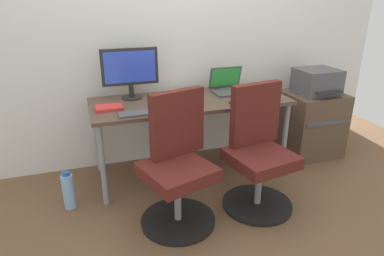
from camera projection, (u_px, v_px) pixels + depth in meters
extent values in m
plane|color=brown|center=(190.00, 171.00, 3.19)|extent=(5.28, 5.28, 0.00)
cube|color=white|center=(176.00, 24.00, 3.09)|extent=(4.40, 0.04, 2.60)
cube|color=brown|center=(190.00, 101.00, 2.94)|extent=(1.69, 0.68, 0.03)
cylinder|color=gray|center=(103.00, 166.00, 2.58)|extent=(0.04, 0.04, 0.67)
cylinder|color=gray|center=(285.00, 139.00, 3.05)|extent=(0.04, 0.04, 0.67)
cylinder|color=gray|center=(97.00, 137.00, 3.09)|extent=(0.04, 0.04, 0.67)
cylinder|color=gray|center=(254.00, 119.00, 3.56)|extent=(0.04, 0.04, 0.67)
cylinder|color=black|center=(178.00, 220.00, 2.48)|extent=(0.54, 0.54, 0.03)
cylinder|color=gray|center=(178.00, 199.00, 2.41)|extent=(0.05, 0.05, 0.34)
cube|color=#591E19|center=(177.00, 172.00, 2.33)|extent=(0.55, 0.55, 0.09)
cube|color=#591E19|center=(177.00, 123.00, 2.40)|extent=(0.42, 0.19, 0.48)
cylinder|color=black|center=(257.00, 204.00, 2.67)|extent=(0.54, 0.54, 0.03)
cylinder|color=gray|center=(259.00, 184.00, 2.60)|extent=(0.05, 0.05, 0.34)
cube|color=#591E19|center=(261.00, 158.00, 2.52)|extent=(0.51, 0.51, 0.09)
cube|color=#591E19|center=(255.00, 114.00, 2.59)|extent=(0.43, 0.14, 0.48)
cube|color=brown|center=(311.00, 124.00, 3.47)|extent=(0.54, 0.49, 0.64)
cube|color=#4C4C4C|center=(329.00, 123.00, 3.21)|extent=(0.49, 0.01, 0.04)
cube|color=#515156|center=(317.00, 81.00, 3.30)|extent=(0.38, 0.34, 0.24)
cube|color=#262626|center=(330.00, 93.00, 3.15)|extent=(0.27, 0.06, 0.01)
cylinder|color=#8CBFF2|center=(69.00, 191.00, 2.61)|extent=(0.09, 0.09, 0.28)
cylinder|color=#2D59B2|center=(66.00, 174.00, 2.55)|extent=(0.06, 0.06, 0.03)
cylinder|color=#262626|center=(132.00, 98.00, 2.97)|extent=(0.18, 0.18, 0.01)
cylinder|color=#262626|center=(131.00, 91.00, 2.95)|extent=(0.04, 0.04, 0.11)
cube|color=#262626|center=(130.00, 67.00, 2.87)|extent=(0.48, 0.03, 0.31)
cube|color=blue|center=(130.00, 67.00, 2.86)|extent=(0.43, 0.00, 0.26)
cube|color=#4C4C51|center=(231.00, 92.00, 3.11)|extent=(0.31, 0.22, 0.02)
cube|color=#4C4C51|center=(225.00, 77.00, 3.19)|extent=(0.31, 0.06, 0.21)
cube|color=green|center=(225.00, 77.00, 3.19)|extent=(0.28, 0.05, 0.17)
cube|color=#515156|center=(141.00, 113.00, 2.57)|extent=(0.34, 0.12, 0.02)
cube|color=#2D2D2D|center=(250.00, 102.00, 2.83)|extent=(0.34, 0.12, 0.02)
ellipsoid|color=#515156|center=(254.00, 91.00, 3.15)|extent=(0.06, 0.10, 0.03)
ellipsoid|color=#515156|center=(159.00, 100.00, 2.86)|extent=(0.06, 0.10, 0.03)
cylinder|color=blue|center=(174.00, 102.00, 2.71)|extent=(0.08, 0.08, 0.09)
cylinder|color=slate|center=(215.00, 83.00, 3.27)|extent=(0.07, 0.07, 0.10)
cube|color=red|center=(109.00, 108.00, 2.68)|extent=(0.21, 0.15, 0.03)
cube|color=white|center=(187.00, 95.00, 3.05)|extent=(0.21, 0.30, 0.01)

